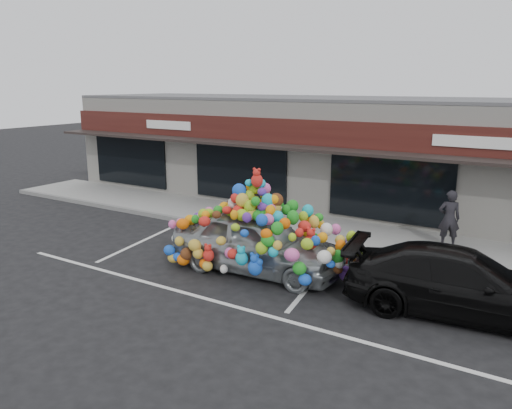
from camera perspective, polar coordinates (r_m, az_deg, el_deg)
The scene contains 10 objects.
ground at distance 14.16m, azimuth -3.86°, elevation -6.41°, with size 90.00×90.00×0.00m, color black.
shop_building at distance 20.92m, azimuth 9.61°, elevation 6.09°, with size 24.00×7.20×4.31m.
sidewalk at distance 17.38m, azimuth 3.79°, elevation -2.32°, with size 26.00×3.00×0.15m, color gray.
kerb at distance 16.12m, azimuth 1.29°, elevation -3.57°, with size 26.00×0.18×0.16m, color slate.
parking_stripe_left at distance 16.27m, azimuth -12.70°, elevation -4.02°, with size 0.12×4.40×0.01m, color silver.
parking_stripe_mid at distance 13.00m, azimuth 6.89°, elevation -8.32°, with size 0.12×4.40×0.01m, color silver.
lane_line at distance 11.35m, azimuth -2.30°, elevation -11.61°, with size 14.00×0.12×0.01m, color silver.
toy_car at distance 13.06m, azimuth 0.13°, elevation -3.60°, with size 3.33×5.00×2.87m.
black_sedan at distance 11.63m, azimuth 22.33°, elevation -8.27°, with size 4.88×1.98×1.42m, color black.
pedestrian_a at distance 15.68m, azimuth 21.21°, elevation -1.50°, with size 0.62×0.41×1.70m, color black.
Camera 1 is at (7.75, -10.81, 4.85)m, focal length 35.00 mm.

